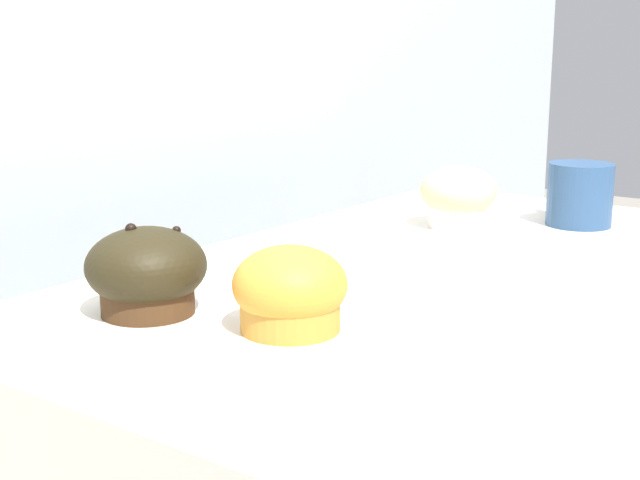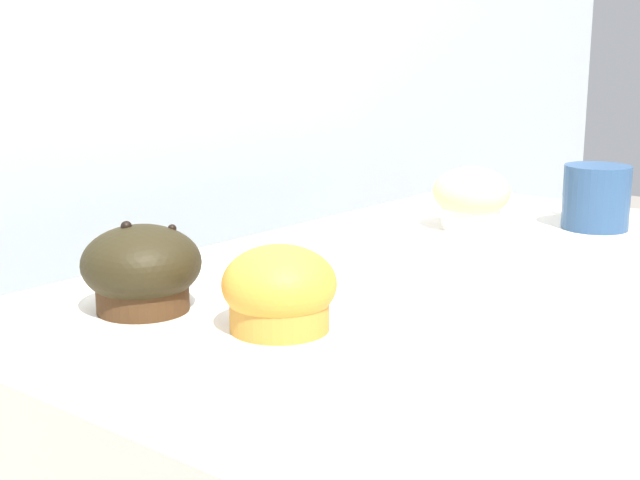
{
  "view_description": "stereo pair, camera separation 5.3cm",
  "coord_description": "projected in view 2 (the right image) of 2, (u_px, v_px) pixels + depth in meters",
  "views": [
    {
      "loc": [
        -0.87,
        -0.43,
        1.2
      ],
      "look_at": [
        -0.12,
        0.11,
        0.99
      ],
      "focal_mm": 50.0,
      "sensor_mm": 36.0,
      "label": 1
    },
    {
      "loc": [
        -0.83,
        -0.48,
        1.2
      ],
      "look_at": [
        -0.12,
        0.11,
        0.99
      ],
      "focal_mm": 50.0,
      "sensor_mm": 36.0,
      "label": 2
    }
  ],
  "objects": [
    {
      "name": "muffin_front_center",
      "position": [
        279.0,
        291.0,
        0.79
      ],
      "size": [
        0.1,
        0.1,
        0.08
      ],
      "color": "#C58633",
      "rests_on": "display_counter"
    },
    {
      "name": "muffin_back_left",
      "position": [
        142.0,
        270.0,
        0.84
      ],
      "size": [
        0.11,
        0.11,
        0.09
      ],
      "color": "#412916",
      "rests_on": "display_counter"
    },
    {
      "name": "wall_back",
      "position": [
        123.0,
        241.0,
        1.36
      ],
      "size": [
        3.2,
        0.1,
        1.8
      ],
      "primitive_type": "cube",
      "color": "#A8B2B7",
      "rests_on": "ground"
    },
    {
      "name": "coffee_cup",
      "position": [
        596.0,
        195.0,
        1.21
      ],
      "size": [
        0.11,
        0.11,
        0.09
      ],
      "color": "navy",
      "rests_on": "display_counter"
    },
    {
      "name": "muffin_back_right",
      "position": [
        471.0,
        198.0,
        1.21
      ],
      "size": [
        0.1,
        0.1,
        0.08
      ],
      "color": "silver",
      "rests_on": "display_counter"
    }
  ]
}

